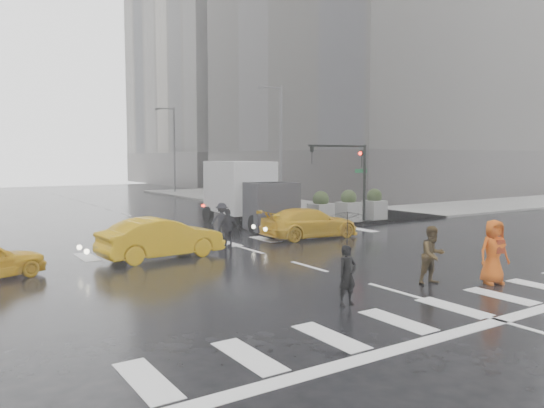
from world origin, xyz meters
TOP-DOWN VIEW (x-y plane):
  - ground at (0.00, 0.00)m, footprint 120.00×120.00m
  - sidewalk_ne at (19.50, 17.50)m, footprint 35.00×35.00m
  - building_ne at (29.00, 27.00)m, footprint 26.05×26.05m
  - building_ne_far at (29.00, 56.00)m, footprint 26.05×26.05m
  - road_markings at (0.00, 0.00)m, footprint 18.00×48.00m
  - traffic_signal_pole at (9.01, 8.01)m, footprint 4.45×0.42m
  - street_lamp_near at (10.87, 18.00)m, footprint 2.15×0.22m
  - street_lamp_far at (10.87, 38.00)m, footprint 2.15×0.22m
  - planter_west at (7.00, 8.20)m, footprint 1.10×1.10m
  - planter_mid at (9.00, 8.20)m, footprint 1.10×1.10m
  - planter_east at (11.00, 8.20)m, footprint 1.10×1.10m
  - pedestrian_black at (-2.07, -4.34)m, footprint 0.97×0.99m
  - pedestrian_brown at (1.58, -4.00)m, footprint 0.93×0.77m
  - pedestrian_orange at (3.09, -5.00)m, footprint 1.09×0.89m
  - pedestrian_far_a at (-0.47, 5.00)m, footprint 0.96×0.60m
  - pedestrian_far_b at (0.52, 7.44)m, footprint 1.17×1.18m
  - taxi_mid at (-3.70, 4.26)m, footprint 4.77×2.02m
  - taxi_rear at (4.00, 5.24)m, footprint 4.38×2.22m
  - box_truck at (3.69, 10.49)m, footprint 2.51×6.69m

SIDE VIEW (x-z plane):
  - ground at x=0.00m, z-range 0.00..0.00m
  - road_markings at x=0.00m, z-range 0.00..0.01m
  - sidewalk_ne at x=19.50m, z-range 0.00..0.15m
  - taxi_rear at x=4.00m, z-range 0.00..1.40m
  - taxi_mid at x=-3.70m, z-range 0.00..1.53m
  - pedestrian_far_a at x=-0.47m, z-range 0.00..1.63m
  - pedestrian_far_b at x=0.52m, z-range 0.00..1.66m
  - pedestrian_brown at x=1.58m, z-range 0.00..1.74m
  - pedestrian_orange at x=3.09m, z-range 0.00..1.94m
  - planter_west at x=7.00m, z-range 0.08..1.88m
  - planter_mid at x=9.00m, z-range 0.08..1.88m
  - planter_east at x=11.00m, z-range 0.08..1.88m
  - pedestrian_black at x=-2.07m, z-range 0.44..2.87m
  - box_truck at x=3.69m, z-range 0.12..3.67m
  - traffic_signal_pole at x=9.01m, z-range 0.97..5.47m
  - street_lamp_near at x=10.87m, z-range 0.45..9.45m
  - street_lamp_far at x=10.87m, z-range 0.45..9.45m
  - building_ne_far at x=29.00m, z-range -1.73..34.27m
  - building_ne at x=29.00m, z-range -1.79..40.21m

